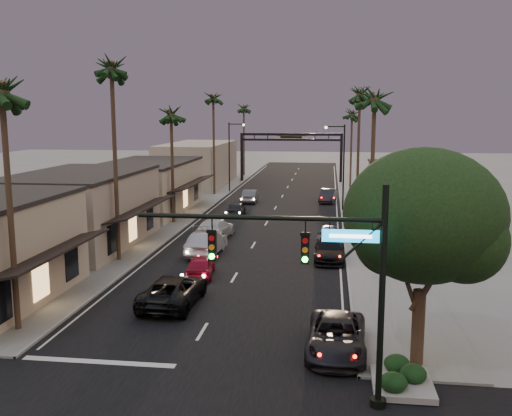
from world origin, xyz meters
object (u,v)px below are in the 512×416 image
(streetlight_left, at_px, (231,151))
(palm_ra, at_px, (375,93))
(palm_rb, at_px, (360,90))
(streetlight_right, at_px, (341,160))
(oncoming_red, at_px, (201,266))
(curbside_near, at_px, (336,336))
(oncoming_silver, at_px, (206,243))
(traffic_signal, at_px, (325,263))
(palm_ld, at_px, (213,95))
(palm_la, at_px, (1,82))
(palm_lb, at_px, (111,63))
(palm_lc, at_px, (171,110))
(oncoming_pickup, at_px, (173,290))
(corner_tree, at_px, (425,221))
(palm_rc, at_px, (352,111))
(curbside_black, at_px, (329,250))
(arch, at_px, (291,145))
(palm_far, at_px, (244,105))

(streetlight_left, xyz_separation_m, palm_ra, (15.52, -34.00, 6.11))
(palm_rb, bearing_deg, streetlight_right, 149.24)
(oncoming_red, distance_m, curbside_near, 13.54)
(streetlight_right, height_order, oncoming_silver, streetlight_right)
(traffic_signal, distance_m, palm_ld, 53.47)
(palm_la, distance_m, palm_lb, 13.14)
(palm_lc, bearing_deg, oncoming_pickup, -74.47)
(oncoming_silver, relative_size, curbside_near, 0.95)
(corner_tree, xyz_separation_m, palm_rc, (-0.88, 56.55, 4.49))
(palm_ld, height_order, palm_rc, palm_ld)
(palm_ra, distance_m, oncoming_pickup, 18.50)
(traffic_signal, xyz_separation_m, palm_ra, (2.91, 20.00, 6.36))
(palm_rc, bearing_deg, palm_la, -107.37)
(streetlight_left, bearing_deg, oncoming_red, -83.00)
(palm_lb, distance_m, palm_ld, 33.01)
(traffic_signal, distance_m, curbside_black, 20.61)
(arch, distance_m, palm_far, 12.96)
(streetlight_right, xyz_separation_m, curbside_black, (-1.06, -20.85, -4.59))
(palm_ld, height_order, oncoming_silver, palm_ld)
(traffic_signal, xyz_separation_m, palm_lc, (-14.29, 32.00, 5.39))
(palm_lc, distance_m, palm_rb, 19.07)
(palm_ra, distance_m, oncoming_red, 15.99)
(traffic_signal, height_order, oncoming_red, traffic_signal)
(arch, height_order, oncoming_red, arch)
(arch, xyz_separation_m, palm_lb, (-8.60, -48.00, 7.85))
(streetlight_left, height_order, palm_ra, palm_ra)
(palm_lc, height_order, oncoming_red, palm_lc)
(corner_tree, xyz_separation_m, palm_ra, (-0.88, 16.55, 5.46))
(palm_ld, bearing_deg, traffic_signal, -74.35)
(palm_lc, height_order, palm_far, palm_far)
(palm_ld, height_order, palm_far, palm_ld)
(palm_ra, xyz_separation_m, oncoming_silver, (-11.57, 0.57, -10.61))
(palm_lb, distance_m, oncoming_silver, 13.99)
(palm_ra, bearing_deg, streetlight_left, 114.54)
(streetlight_right, bearing_deg, palm_lc, -149.89)
(streetlight_right, xyz_separation_m, palm_lc, (-15.52, -9.00, 5.14))
(streetlight_right, distance_m, palm_ld, 19.78)
(palm_rc, xyz_separation_m, palm_far, (-16.90, 14.00, 0.97))
(streetlight_right, distance_m, oncoming_pickup, 33.09)
(palm_rc, relative_size, palm_far, 0.92)
(palm_rb, relative_size, curbside_near, 2.67)
(traffic_signal, relative_size, curbside_black, 1.67)
(palm_rb, height_order, oncoming_silver, palm_rb)
(palm_lc, xyz_separation_m, palm_ra, (17.20, -12.00, 0.97))
(palm_lc, relative_size, palm_rc, 1.00)
(oncoming_silver, bearing_deg, oncoming_red, 103.47)
(oncoming_pickup, bearing_deg, palm_far, -83.07)
(streetlight_right, relative_size, oncoming_red, 2.25)
(palm_lb, bearing_deg, corner_tree, -38.83)
(streetlight_left, bearing_deg, palm_ra, -65.46)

